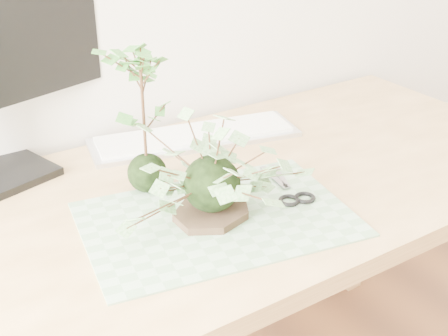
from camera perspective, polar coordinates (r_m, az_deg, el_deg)
The scene contains 7 objects.
desk at distance 1.32m, azimuth -0.86°, elevation -5.39°, with size 1.60×0.70×0.74m.
cutting_mat at distance 1.18m, azimuth -0.62°, elevation -4.69°, with size 0.50×0.33×0.00m, color #658C63.
stone_dish at distance 1.18m, azimuth -1.11°, elevation -4.06°, with size 0.16×0.16×0.01m, color black.
ivy_kokedama at distance 1.13m, azimuth -1.16°, elevation 0.80°, with size 0.35×0.35×0.21m.
maple_kokedama at distance 1.19m, azimuth -7.56°, elevation 7.85°, with size 0.18×0.18×0.33m.
keyboard at distance 1.50m, azimuth -2.69°, elevation 2.91°, with size 0.52×0.25×0.02m.
scissors at distance 1.26m, azimuth 6.51°, elevation -2.30°, with size 0.09×0.18×0.01m.
Camera 1 is at (-0.56, 0.29, 1.36)m, focal length 50.00 mm.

